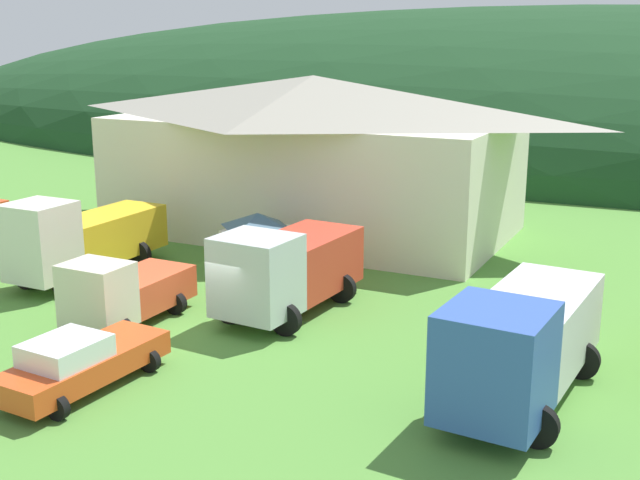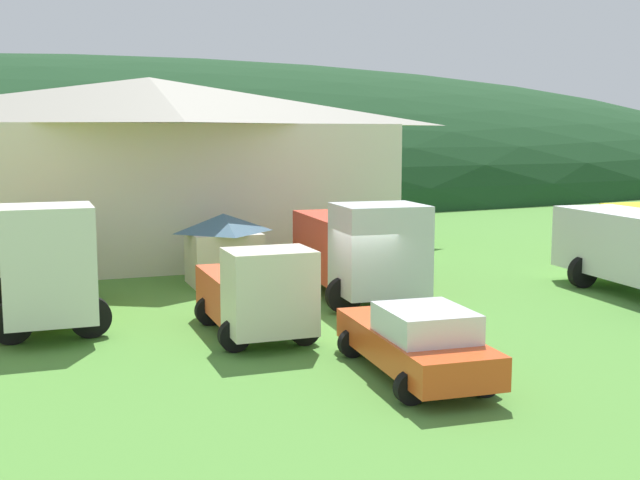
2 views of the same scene
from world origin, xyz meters
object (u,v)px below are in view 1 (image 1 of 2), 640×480
Objects in this scene: tow_truck_silver at (286,268)px; box_truck_blue at (521,341)px; service_pickup_orange at (80,362)px; traffic_cone_near_pickup at (428,418)px; light_truck_cream at (122,291)px; depot_building at (314,152)px; play_shed_cream at (258,242)px; heavy_rig_striped at (80,238)px.

box_truck_blue is (9.10, -3.47, 0.05)m from tow_truck_silver.
service_pickup_orange is 9.76m from traffic_cone_near_pickup.
light_truck_cream is 0.62× the size of box_truck_blue.
tow_truck_silver is at bearing -67.62° from depot_building.
traffic_cone_near_pickup is at bearing 80.95° from light_truck_cream.
depot_building reaches higher than traffic_cone_near_pickup.
play_shed_cream is at bearing -169.97° from service_pickup_orange.
service_pickup_orange is (-11.22, -4.69, -0.95)m from box_truck_blue.
tow_truck_silver is at bearing 142.83° from traffic_cone_near_pickup.
tow_truck_silver is 8.48m from service_pickup_orange.
tow_truck_silver is at bearing 128.80° from light_truck_cream.
heavy_rig_striped is (-4.73, -11.71, -2.29)m from depot_building.
box_truck_blue is at bearing 72.72° from tow_truck_silver.
box_truck_blue reaches higher than tow_truck_silver.
tow_truck_silver is 1.26× the size of service_pickup_orange.
light_truck_cream is 5.19m from service_pickup_orange.
play_shed_cream is 0.33× the size of box_truck_blue.
traffic_cone_near_pickup is (-1.88, -2.00, -1.78)m from box_truck_blue.
service_pickup_orange is (2.34, -4.62, -0.39)m from light_truck_cream.
light_truck_cream is (0.40, -15.32, -2.79)m from depot_building.
depot_building is at bearing -133.73° from box_truck_blue.
box_truck_blue reaches higher than traffic_cone_near_pickup.
depot_building is at bearing 99.67° from play_shed_cream.
play_shed_cream is 7.24m from heavy_rig_striped.
service_pickup_orange is at bearing -63.49° from box_truck_blue.
service_pickup_orange is 11.78× the size of traffic_cone_near_pickup.
depot_building is at bearing -168.77° from service_pickup_orange.
play_shed_cream is 5.37m from tow_truck_silver.
tow_truck_silver is (3.53, -4.02, 0.40)m from play_shed_cream.
depot_building is 12.84m from heavy_rig_striped.
depot_building is 21.45m from traffic_cone_near_pickup.
play_shed_cream is 0.39× the size of tow_truck_silver.
heavy_rig_striped reaches higher than tow_truck_silver.
service_pickup_orange is at bearing -83.40° from play_shed_cream.
play_shed_cream is 0.49× the size of service_pickup_orange.
heavy_rig_striped is 17.78m from traffic_cone_near_pickup.
traffic_cone_near_pickup is (9.34, 2.68, -0.83)m from service_pickup_orange.
heavy_rig_striped is at bearing -124.79° from light_truck_cream.
box_truck_blue is (13.56, 0.06, 0.56)m from light_truck_cream.
tow_truck_silver is 9.74m from box_truck_blue.
traffic_cone_near_pickup is (7.22, -5.48, -1.72)m from tow_truck_silver.
heavy_rig_striped is at bearing 161.72° from traffic_cone_near_pickup.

